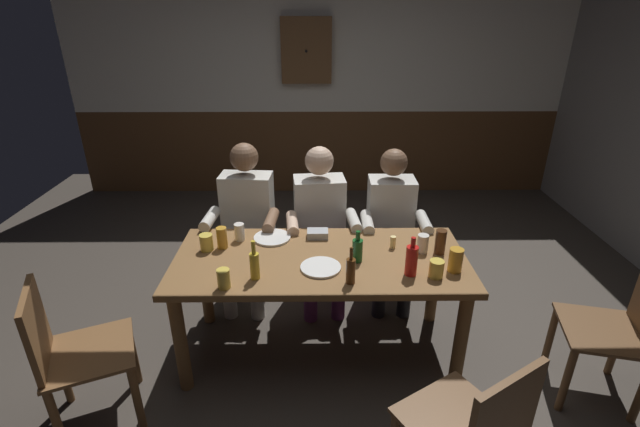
# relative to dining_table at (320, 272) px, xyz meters

# --- Properties ---
(ground_plane) EXTENTS (6.87, 6.87, 0.00)m
(ground_plane) POSITION_rel_dining_table_xyz_m (0.00, 0.16, -0.62)
(ground_plane) COLOR #423A33
(back_wall_upper) EXTENTS (5.72, 0.12, 1.67)m
(back_wall_upper) POSITION_rel_dining_table_xyz_m (0.00, 3.00, 1.22)
(back_wall_upper) COLOR silver
(back_wall_wainscot) EXTENTS (5.72, 0.12, 1.01)m
(back_wall_wainscot) POSITION_rel_dining_table_xyz_m (0.00, 3.00, -0.12)
(back_wall_wainscot) COLOR brown
(back_wall_wainscot) RESTS_ON ground_plane
(dining_table) EXTENTS (1.81, 0.81, 0.72)m
(dining_table) POSITION_rel_dining_table_xyz_m (0.00, 0.00, 0.00)
(dining_table) COLOR brown
(dining_table) RESTS_ON ground_plane
(person_0) EXTENTS (0.54, 0.53, 1.25)m
(person_0) POSITION_rel_dining_table_xyz_m (-0.55, 0.63, 0.07)
(person_0) COLOR silver
(person_0) RESTS_ON ground_plane
(person_1) EXTENTS (0.54, 0.56, 1.22)m
(person_1) POSITION_rel_dining_table_xyz_m (0.01, 0.63, 0.05)
(person_1) COLOR silver
(person_1) RESTS_ON ground_plane
(person_2) EXTENTS (0.49, 0.53, 1.20)m
(person_2) POSITION_rel_dining_table_xyz_m (0.54, 0.63, 0.04)
(person_2) COLOR silver
(person_2) RESTS_ON ground_plane
(chair_empty_near_right) EXTENTS (0.58, 0.58, 0.88)m
(chair_empty_near_right) POSITION_rel_dining_table_xyz_m (-1.31, -0.56, -0.14)
(chair_empty_near_right) COLOR brown
(chair_empty_near_right) RESTS_ON ground_plane
(chair_empty_far_end) EXTENTS (0.53, 0.53, 0.88)m
(chair_empty_far_end) POSITION_rel_dining_table_xyz_m (1.69, -0.40, -0.14)
(chair_empty_far_end) COLOR brown
(chair_empty_far_end) RESTS_ON ground_plane
(table_candle) EXTENTS (0.04, 0.04, 0.08)m
(table_candle) POSITION_rel_dining_table_xyz_m (0.47, 0.12, 0.14)
(table_candle) COLOR #F9E08C
(table_candle) RESTS_ON dining_table
(condiment_caddy) EXTENTS (0.14, 0.10, 0.05)m
(condiment_caddy) POSITION_rel_dining_table_xyz_m (-0.02, 0.27, 0.13)
(condiment_caddy) COLOR #B2B7BC
(condiment_caddy) RESTS_ON dining_table
(plate_0) EXTENTS (0.24, 0.24, 0.01)m
(plate_0) POSITION_rel_dining_table_xyz_m (0.00, -0.13, 0.11)
(plate_0) COLOR white
(plate_0) RESTS_ON dining_table
(plate_1) EXTENTS (0.25, 0.25, 0.01)m
(plate_1) POSITION_rel_dining_table_xyz_m (-0.32, 0.25, 0.11)
(plate_1) COLOR white
(plate_1) RESTS_ON dining_table
(bottle_0) EXTENTS (0.05, 0.05, 0.22)m
(bottle_0) POSITION_rel_dining_table_xyz_m (0.16, -0.28, 0.18)
(bottle_0) COLOR #593314
(bottle_0) RESTS_ON dining_table
(bottle_1) EXTENTS (0.05, 0.05, 0.24)m
(bottle_1) POSITION_rel_dining_table_xyz_m (-0.37, -0.23, 0.19)
(bottle_1) COLOR gold
(bottle_1) RESTS_ON dining_table
(bottle_2) EXTENTS (0.06, 0.06, 0.20)m
(bottle_2) POSITION_rel_dining_table_xyz_m (0.22, -0.04, 0.18)
(bottle_2) COLOR #195923
(bottle_2) RESTS_ON dining_table
(bottle_3) EXTENTS (0.07, 0.07, 0.24)m
(bottle_3) POSITION_rel_dining_table_xyz_m (0.52, -0.20, 0.20)
(bottle_3) COLOR red
(bottle_3) RESTS_ON dining_table
(pint_glass_0) EXTENTS (0.07, 0.07, 0.16)m
(pint_glass_0) POSITION_rel_dining_table_xyz_m (0.75, 0.05, 0.18)
(pint_glass_0) COLOR #4C2D19
(pint_glass_0) RESTS_ON dining_table
(pint_glass_1) EXTENTS (0.08, 0.08, 0.14)m
(pint_glass_1) POSITION_rel_dining_table_xyz_m (0.78, -0.16, 0.17)
(pint_glass_1) COLOR gold
(pint_glass_1) RESTS_ON dining_table
(pint_glass_2) EXTENTS (0.07, 0.07, 0.12)m
(pint_glass_2) POSITION_rel_dining_table_xyz_m (-0.53, 0.24, 0.16)
(pint_glass_2) COLOR white
(pint_glass_2) RESTS_ON dining_table
(pint_glass_3) EXTENTS (0.08, 0.08, 0.11)m
(pint_glass_3) POSITION_rel_dining_table_xyz_m (-0.72, 0.10, 0.16)
(pint_glass_3) COLOR #E5C64C
(pint_glass_3) RESTS_ON dining_table
(pint_glass_4) EXTENTS (0.07, 0.07, 0.12)m
(pint_glass_4) POSITION_rel_dining_table_xyz_m (0.64, 0.07, 0.16)
(pint_glass_4) COLOR white
(pint_glass_4) RESTS_ON dining_table
(pint_glass_5) EXTENTS (0.07, 0.07, 0.11)m
(pint_glass_5) POSITION_rel_dining_table_xyz_m (-0.53, -0.32, 0.16)
(pint_glass_5) COLOR #E5C64C
(pint_glass_5) RESTS_ON dining_table
(pint_glass_6) EXTENTS (0.07, 0.07, 0.14)m
(pint_glass_6) POSITION_rel_dining_table_xyz_m (-0.63, 0.13, 0.17)
(pint_glass_6) COLOR gold
(pint_glass_6) RESTS_ON dining_table
(pint_glass_7) EXTENTS (0.08, 0.08, 0.10)m
(pint_glass_7) POSITION_rel_dining_table_xyz_m (0.66, -0.23, 0.16)
(pint_glass_7) COLOR #E5C64C
(pint_glass_7) RESTS_ON dining_table
(wall_dart_cabinet) EXTENTS (0.56, 0.15, 0.70)m
(wall_dart_cabinet) POSITION_rel_dining_table_xyz_m (-0.12, 2.87, 1.08)
(wall_dart_cabinet) COLOR brown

